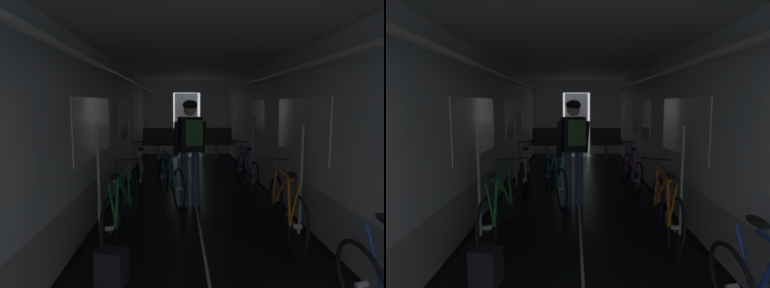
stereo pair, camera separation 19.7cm
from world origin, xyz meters
TOP-DOWN VIEW (x-y plane):
  - train_car_shell at (-0.00, 3.60)m, footprint 3.14×12.34m
  - bench_seat_far_left at (-0.90, 8.07)m, footprint 0.98×0.51m
  - bench_seat_far_right at (0.90, 8.07)m, footprint 0.98×0.51m
  - bicycle_orange at (1.04, 1.99)m, footprint 0.44×1.69m
  - bicycle_silver at (-1.00, 4.18)m, footprint 0.44×1.69m
  - bicycle_green at (-1.00, 2.01)m, footprint 0.44×1.69m
  - bicycle_purple at (1.00, 4.19)m, footprint 0.44×1.69m
  - person_cyclist_aisle at (-0.09, 3.33)m, footprint 0.56×0.45m
  - bicycle_teal_in_aisle at (-0.42, 3.59)m, footprint 0.63×1.64m
  - backpack_on_floor at (-0.90, 0.99)m, footprint 0.30×0.26m

SIDE VIEW (x-z plane):
  - backpack_on_floor at x=-0.90m, z-range 0.00..0.34m
  - bicycle_purple at x=1.00m, z-range -0.09..0.86m
  - bicycle_orange at x=1.04m, z-range -0.09..0.86m
  - bicycle_silver at x=-1.00m, z-range -0.09..0.86m
  - bicycle_green at x=-1.00m, z-range -0.09..0.86m
  - bicycle_teal_in_aisle at x=-0.42m, z-range -0.08..0.85m
  - bench_seat_far_left at x=-0.90m, z-range 0.09..1.04m
  - bench_seat_far_right at x=0.90m, z-range 0.09..1.04m
  - person_cyclist_aisle at x=-0.09m, z-range 0.21..1.94m
  - train_car_shell at x=0.00m, z-range 0.41..2.98m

